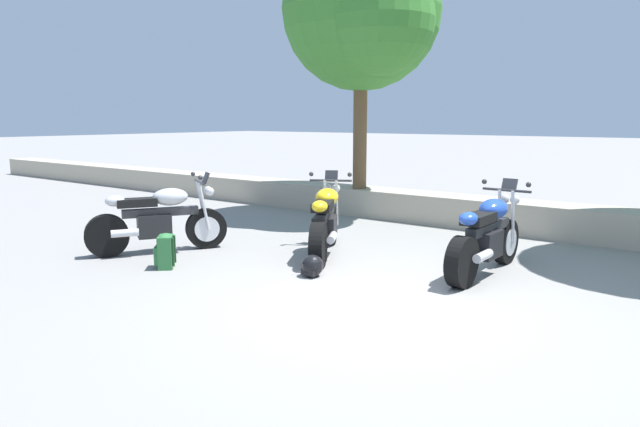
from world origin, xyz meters
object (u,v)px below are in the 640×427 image
object	(u,v)px
rider_helmet	(312,266)
leafy_tree_far_left	(365,12)
motorcycle_blue_far_right	(487,237)
motorcycle_silver_near_left	(159,220)
motorcycle_yellow_centre	(326,222)
rider_backpack	(165,250)

from	to	relation	value
rider_helmet	leafy_tree_far_left	bearing A→B (deg)	114.71
leafy_tree_far_left	motorcycle_blue_far_right	bearing A→B (deg)	-37.06
motorcycle_silver_near_left	leafy_tree_far_left	distance (m)	5.77
motorcycle_blue_far_right	rider_helmet	world-z (taller)	motorcycle_blue_far_right
motorcycle_yellow_centre	motorcycle_blue_far_right	world-z (taller)	same
leafy_tree_far_left	motorcycle_silver_near_left	bearing A→B (deg)	-98.87
motorcycle_yellow_centre	motorcycle_silver_near_left	bearing A→B (deg)	-146.10
motorcycle_silver_near_left	leafy_tree_far_left	size ratio (longest dim) A/B	0.36
rider_backpack	rider_helmet	world-z (taller)	rider_backpack
motorcycle_silver_near_left	motorcycle_blue_far_right	size ratio (longest dim) A/B	0.90
motorcycle_yellow_centre	leafy_tree_far_left	xyz separation A→B (m)	(-1.36, 3.13, 3.53)
motorcycle_yellow_centre	rider_backpack	xyz separation A→B (m)	(-1.25, -1.92, -0.24)
motorcycle_blue_far_right	rider_backpack	bearing A→B (deg)	-147.10
rider_helmet	motorcycle_yellow_centre	bearing A→B (deg)	118.27
motorcycle_blue_far_right	rider_backpack	world-z (taller)	motorcycle_blue_far_right
rider_backpack	leafy_tree_far_left	bearing A→B (deg)	91.19
motorcycle_blue_far_right	rider_backpack	xyz separation A→B (m)	(-3.55, -2.30, -0.24)
motorcycle_silver_near_left	rider_backpack	size ratio (longest dim) A/B	3.95
rider_helmet	leafy_tree_far_left	world-z (taller)	leafy_tree_far_left
motorcycle_yellow_centre	rider_backpack	world-z (taller)	motorcycle_yellow_centre
motorcycle_yellow_centre	rider_backpack	size ratio (longest dim) A/B	4.00
motorcycle_blue_far_right	leafy_tree_far_left	size ratio (longest dim) A/B	0.40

